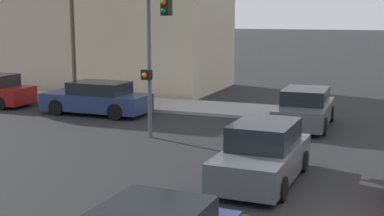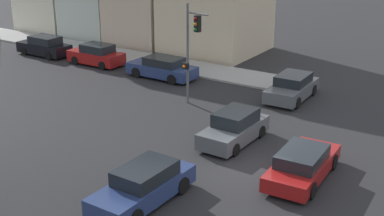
# 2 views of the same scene
# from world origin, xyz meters

# --- Properties ---
(traffic_signal) EXTENTS (0.49, 1.65, 5.82)m
(traffic_signal) POSITION_xyz_m (5.54, 6.86, 3.69)
(traffic_signal) COLOR #515456
(traffic_signal) RESTS_ON ground_plane
(crossing_car_1) EXTENTS (4.41, 2.08, 1.49)m
(crossing_car_1) POSITION_xyz_m (9.59, 2.34, 0.70)
(crossing_car_1) COLOR #4C5156
(crossing_car_1) RESTS_ON ground_plane
(crossing_car_2) EXTENTS (4.24, 1.94, 1.57)m
(crossing_car_2) POSITION_xyz_m (2.07, 2.18, 0.73)
(crossing_car_2) COLOR #4C5156
(crossing_car_2) RESTS_ON ground_plane
(parked_car_0) EXTENTS (2.03, 4.78, 1.45)m
(parked_car_0) POSITION_xyz_m (8.88, 11.34, 0.69)
(parked_car_0) COLOR navy
(parked_car_0) RESTS_ON ground_plane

